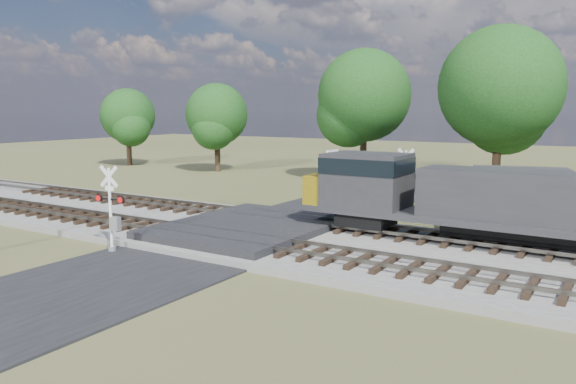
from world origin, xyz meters
The scene contains 9 objects.
ground centered at (0.00, 0.00, 0.00)m, with size 160.00×160.00×0.00m, color #474C28.
ballast_bed centered at (10.00, 0.50, 0.15)m, with size 140.00×10.00×0.30m, color gray.
road centered at (0.00, 0.00, 0.04)m, with size 7.00×60.00×0.08m, color black.
crossing_panel centered at (0.00, 0.50, 0.32)m, with size 7.00×9.00×0.62m, color #262628.
track_near centered at (3.12, -2.00, 0.41)m, with size 140.00×2.60×0.33m.
track_far centered at (3.12, 3.00, 0.41)m, with size 140.00×2.60×0.33m.
crossing_signal_near centered at (-2.95, -5.22, 1.55)m, with size 1.50×0.35×3.72m.
crossing_signal_far centered at (4.67, 8.63, 1.62)m, with size 1.57×0.34×3.90m.
equipment_shed centered at (10.98, 7.86, 1.57)m, with size 5.58×5.58×3.10m.
Camera 1 is at (15.57, -20.90, 6.04)m, focal length 35.00 mm.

